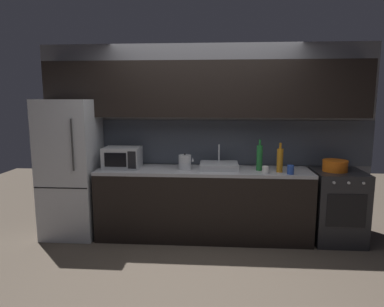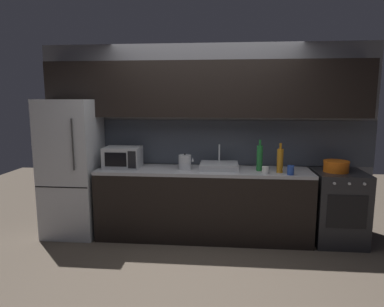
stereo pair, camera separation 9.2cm
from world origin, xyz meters
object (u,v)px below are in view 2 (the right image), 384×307
(cooking_pot, at_px, (336,166))
(microwave, at_px, (123,157))
(kettle, at_px, (185,162))
(wine_bottle_green, at_px, (260,158))
(refrigerator, at_px, (72,168))
(mug_blue, at_px, (291,170))
(mug_white, at_px, (265,170))
(oven_range, at_px, (338,207))
(wine_bottle_amber, at_px, (280,160))

(cooking_pot, bearing_deg, microwave, 179.61)
(kettle, xyz_separation_m, cooking_pot, (1.86, 0.01, -0.02))
(wine_bottle_green, bearing_deg, refrigerator, 179.59)
(mug_blue, xyz_separation_m, mug_white, (-0.29, 0.03, -0.01))
(oven_range, distance_m, wine_bottle_green, 1.16)
(microwave, relative_size, cooking_pot, 1.53)
(cooking_pot, bearing_deg, refrigerator, -180.00)
(microwave, bearing_deg, mug_white, -6.46)
(wine_bottle_green, relative_size, mug_white, 4.45)
(mug_white, bearing_deg, cooking_pot, 11.95)
(wine_bottle_green, bearing_deg, mug_white, -72.55)
(mug_blue, bearing_deg, microwave, 173.54)
(kettle, xyz_separation_m, mug_blue, (1.27, -0.20, -0.04))
(kettle, bearing_deg, mug_white, -9.83)
(refrigerator, xyz_separation_m, microwave, (0.68, 0.02, 0.15))
(mug_blue, bearing_deg, cooking_pot, 20.39)
(oven_range, distance_m, wine_bottle_amber, 0.97)
(microwave, xyz_separation_m, mug_white, (1.80, -0.20, -0.09))
(wine_bottle_amber, height_order, mug_blue, wine_bottle_amber)
(kettle, height_order, wine_bottle_amber, wine_bottle_amber)
(microwave, height_order, mug_blue, microwave)
(kettle, distance_m, wine_bottle_amber, 1.17)
(refrigerator, relative_size, kettle, 8.61)
(mug_white, bearing_deg, refrigerator, 175.73)
(wine_bottle_amber, xyz_separation_m, mug_blue, (0.11, -0.11, -0.10))
(mug_white, bearing_deg, oven_range, 11.16)
(cooking_pot, bearing_deg, wine_bottle_amber, -171.19)
(wine_bottle_amber, bearing_deg, cooking_pot, 8.81)
(microwave, height_order, kettle, microwave)
(oven_range, height_order, cooking_pot, cooking_pot)
(microwave, relative_size, kettle, 2.23)
(oven_range, height_order, mug_blue, mug_blue)
(microwave, bearing_deg, kettle, -2.33)
(refrigerator, height_order, oven_range, refrigerator)
(refrigerator, xyz_separation_m, mug_white, (2.48, -0.18, 0.06))
(mug_white, relative_size, cooking_pot, 0.29)
(wine_bottle_green, distance_m, mug_blue, 0.41)
(kettle, relative_size, wine_bottle_amber, 0.57)
(microwave, xyz_separation_m, mug_blue, (2.08, -0.24, -0.08))
(oven_range, height_order, microwave, microwave)
(kettle, bearing_deg, oven_range, 0.40)
(mug_blue, bearing_deg, mug_white, 173.57)
(mug_white, bearing_deg, mug_blue, -6.43)
(oven_range, xyz_separation_m, wine_bottle_green, (-0.98, -0.02, 0.61))
(oven_range, distance_m, mug_blue, 0.85)
(microwave, bearing_deg, wine_bottle_amber, -3.64)
(mug_blue, distance_m, cooking_pot, 0.62)
(wine_bottle_green, relative_size, cooking_pot, 1.29)
(oven_range, distance_m, cooking_pot, 0.52)
(kettle, height_order, wine_bottle_green, wine_bottle_green)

